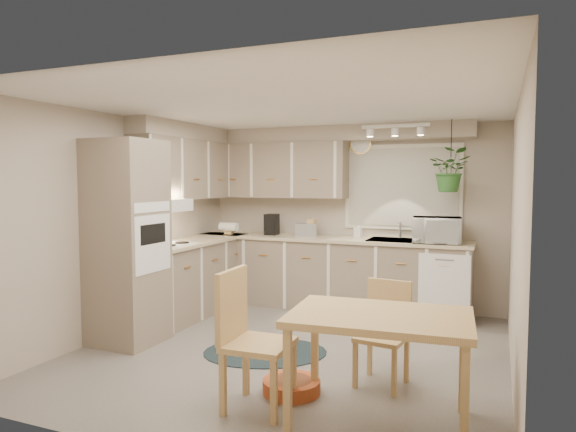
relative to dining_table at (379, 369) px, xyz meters
The scene contains 35 objects.
floor 1.66m from the dining_table, 134.34° to the left, with size 4.20×4.20×0.00m, color slate.
ceiling 2.58m from the dining_table, 134.34° to the left, with size 4.20×4.20×0.00m, color white.
wall_back 3.54m from the dining_table, 109.10° to the left, with size 4.00×0.04×2.40m, color #B5A795.
wall_front 1.68m from the dining_table, 139.95° to the right, with size 4.00×0.04×2.40m, color #B5A795.
wall_left 3.43m from the dining_table, 159.76° to the left, with size 0.04×4.20×2.40m, color #B5A795.
wall_right 1.66m from the dining_table, 52.85° to the left, with size 0.04×4.20×2.40m, color #B5A795.
base_cab_left 3.48m from the dining_table, 144.34° to the left, with size 0.60×1.85×0.90m, color gray.
base_cab_back 3.24m from the dining_table, 114.19° to the left, with size 3.60×0.60×0.90m, color gray.
counter_left 3.51m from the dining_table, 144.25° to the left, with size 0.64×1.89×0.04m, color beige.
counter_back 3.27m from the dining_table, 114.26° to the left, with size 3.64×0.64×0.04m, color beige.
oven_stack 2.98m from the dining_table, 164.48° to the left, with size 0.65×0.65×2.10m, color gray.
wall_oven_face 2.68m from the dining_table, 162.59° to the left, with size 0.02×0.56×0.58m, color white.
upper_cab_left 3.93m from the dining_table, 143.89° to the left, with size 0.35×2.00×0.75m, color gray.
upper_cab_back 4.01m from the dining_table, 124.64° to the left, with size 2.00×0.35×0.75m, color gray.
soffit_left 4.14m from the dining_table, 144.12° to the left, with size 0.30×2.00×0.20m, color #B5A795.
soffit_back 3.88m from the dining_table, 113.15° to the left, with size 3.60×0.30×0.20m, color #B5A795.
cooktop 3.21m from the dining_table, 152.63° to the left, with size 0.52×0.58×0.02m, color white.
range_hood 3.34m from the dining_table, 152.80° to the left, with size 0.40×0.60×0.14m, color white.
window_blinds 3.47m from the dining_table, 97.54° to the left, with size 1.40×0.02×1.00m, color beige.
window_frame 3.48m from the dining_table, 97.52° to the left, with size 1.50×0.02×1.10m, color silver.
sink 3.03m from the dining_table, 98.22° to the left, with size 0.70×0.48×0.10m, color #97989E.
dishwasher_front 2.65m from the dining_table, 86.25° to the left, with size 0.58×0.01×0.83m, color white.
track_light_bar 3.36m from the dining_table, 98.97° to the left, with size 0.80×0.04×0.04m, color white.
wall_clock 3.82m from the dining_table, 106.86° to the left, with size 0.30×0.30×0.03m, color #E2AE4F.
dining_table is the anchor object (origin of this frame).
chair_left 0.89m from the dining_table, behind, with size 0.48×0.48×1.03m, color tan.
chair_back 0.67m from the dining_table, 100.68° to the left, with size 0.40×0.40×0.85m, color tan.
braided_rug 1.73m from the dining_table, 142.87° to the left, with size 1.21×0.91×0.01m, color black.
pet_bed 0.85m from the dining_table, 162.59° to the left, with size 0.46×0.46×0.11m, color #B54624.
microwave 2.95m from the dining_table, 88.86° to the left, with size 0.56×0.31×0.38m, color white.
soap_bottle 3.30m from the dining_table, 107.31° to the left, with size 0.09×0.20×0.09m, color white.
hanging_plant 3.17m from the dining_table, 85.94° to the left, with size 0.46×0.52×0.40m, color #2F6729.
coffee_maker 3.72m from the dining_table, 125.98° to the left, with size 0.16×0.20×0.29m, color black.
toaster 3.46m from the dining_table, 118.95° to the left, with size 0.28×0.16×0.17m, color #97989E.
knife_block 3.46m from the dining_table, 117.67° to the left, with size 0.10×0.10×0.23m, color tan.
Camera 1 is at (1.86, -4.60, 1.69)m, focal length 32.00 mm.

